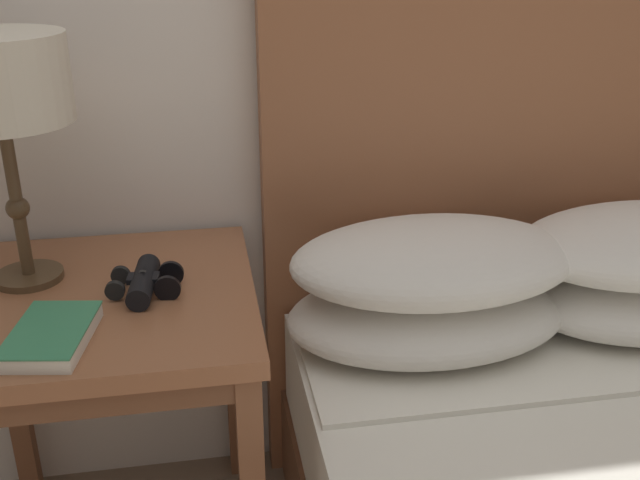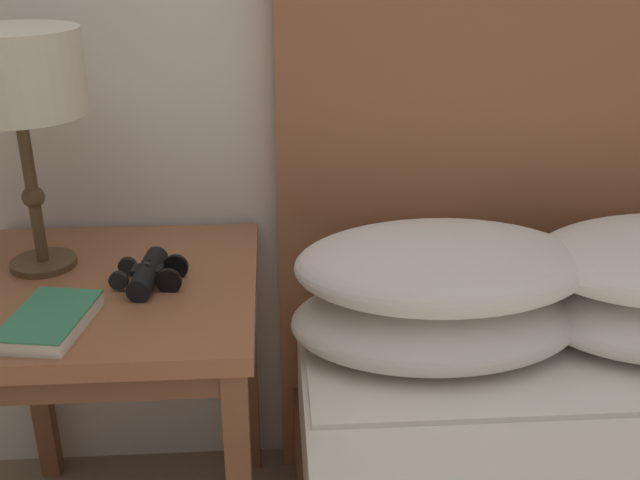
{
  "view_description": "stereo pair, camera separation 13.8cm",
  "coord_description": "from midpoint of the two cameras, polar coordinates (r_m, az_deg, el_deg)",
  "views": [
    {
      "loc": [
        -0.34,
        -0.68,
        1.3
      ],
      "look_at": [
        -0.12,
        0.57,
        0.76
      ],
      "focal_mm": 42.0,
      "sensor_mm": 36.0,
      "label": 1
    },
    {
      "loc": [
        -0.2,
        -0.7,
        1.3
      ],
      "look_at": [
        -0.12,
        0.57,
        0.76
      ],
      "focal_mm": 42.0,
      "sensor_mm": 36.0,
      "label": 2
    }
  ],
  "objects": [
    {
      "name": "binoculars_pair",
      "position": [
        1.45,
        -10.3,
        -2.57
      ],
      "size": [
        0.14,
        0.16,
        0.05
      ],
      "color": "black",
      "rests_on": "nightstand"
    },
    {
      "name": "nightstand",
      "position": [
        1.53,
        -13.19,
        -6.22
      ],
      "size": [
        0.58,
        0.58,
        0.66
      ],
      "color": "brown",
      "rests_on": "ground_plane"
    },
    {
      "name": "book_on_nightstand",
      "position": [
        1.34,
        -17.26,
        -5.98
      ],
      "size": [
        0.15,
        0.21,
        0.03
      ],
      "color": "silver",
      "rests_on": "nightstand"
    },
    {
      "name": "table_lamp",
      "position": [
        1.48,
        -19.78,
        11.39
      ],
      "size": [
        0.25,
        0.25,
        0.47
      ],
      "color": "#4C3823",
      "rests_on": "nightstand"
    }
  ]
}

